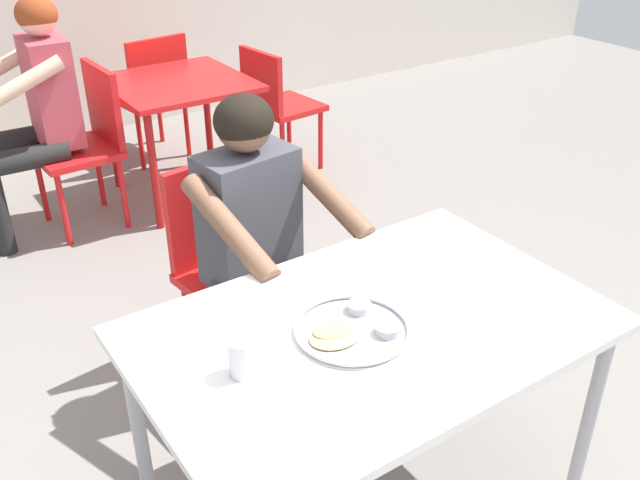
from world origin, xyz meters
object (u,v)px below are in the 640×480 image
table_foreground (371,343)px  drinking_cup (241,356)px  patron_background (34,99)px  thali_tray (352,329)px  chair_foreground (232,258)px  chair_red_far (152,89)px  diner_foreground (265,231)px  chair_red_right (276,100)px  table_background_red (179,97)px  chair_red_left (88,136)px

table_foreground → drinking_cup: drinking_cup is taller
table_foreground → patron_background: (-0.25, 2.51, 0.08)m
patron_background → table_foreground: bearing=-84.2°
thali_tray → chair_foreground: (0.10, 0.91, -0.26)m
thali_tray → chair_red_far: 3.20m
diner_foreground → chair_red_right: bearing=58.2°
table_background_red → chair_red_right: 0.66m
thali_tray → drinking_cup: drinking_cup is taller
chair_red_far → patron_background: patron_background is taller
chair_foreground → diner_foreground: diner_foreground is taller
table_foreground → chair_foreground: 0.92m
drinking_cup → chair_foreground: (0.43, 0.89, -0.30)m
diner_foreground → chair_red_far: 2.51m
thali_tray → chair_red_right: (1.25, 2.50, -0.27)m
thali_tray → chair_red_right: 2.81m
thali_tray → drinking_cup: 0.33m
diner_foreground → patron_background: 1.86m
chair_foreground → diner_foreground: size_ratio=0.73×
diner_foreground → chair_foreground: bearing=95.8°
chair_foreground → diner_foreground: (0.02, -0.23, 0.21)m
table_background_red → patron_background: (-0.79, 0.00, 0.13)m
diner_foreground → chair_red_left: diner_foreground is taller
diner_foreground → patron_background: size_ratio=0.94×
drinking_cup → table_background_red: (0.93, 2.49, -0.17)m
chair_red_right → diner_foreground: bearing=-121.8°
thali_tray → table_background_red: bearing=76.5°
chair_red_left → chair_red_right: bearing=2.2°
table_foreground → table_background_red: size_ratio=1.65×
drinking_cup → patron_background: patron_background is taller
chair_red_right → thali_tray: bearing=-116.5°
diner_foreground → chair_red_left: 1.79m
table_foreground → chair_red_right: size_ratio=1.61×
drinking_cup → table_background_red: drinking_cup is taller
table_background_red → diner_foreground: bearing=-104.8°
thali_tray → chair_red_far: size_ratio=0.38×
thali_tray → diner_foreground: (0.12, 0.68, -0.04)m
table_foreground → chair_red_right: (1.18, 2.50, -0.19)m
table_foreground → chair_foreground: (0.03, 0.90, -0.18)m
chair_red_left → chair_foreground: bearing=-87.8°
drinking_cup → chair_red_right: bearing=57.6°
diner_foreground → table_foreground: bearing=-94.4°
chair_red_far → chair_foreground: bearing=-104.6°
chair_red_left → patron_background: (-0.22, 0.05, 0.23)m
drinking_cup → chair_red_far: (1.00, 3.10, -0.30)m
thali_tray → chair_red_right: size_ratio=0.40×
chair_foreground → diner_foreground: bearing=-84.2°
chair_foreground → chair_red_left: bearing=92.2°
thali_tray → table_background_red: thali_tray is taller
diner_foreground → thali_tray: bearing=-100.0°
drinking_cup → patron_background: bearing=86.7°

